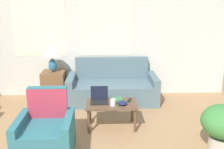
% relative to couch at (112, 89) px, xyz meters
% --- Properties ---
extents(wall_back, '(6.62, 0.06, 2.60)m').
position_rel_couch_xyz_m(wall_back, '(-0.75, 0.44, 1.04)').
color(wall_back, silver).
rests_on(wall_back, ground_plane).
extents(couch, '(1.85, 0.85, 0.88)m').
position_rel_couch_xyz_m(couch, '(0.00, 0.00, 0.00)').
color(couch, slate).
rests_on(couch, ground_plane).
extents(armchair, '(0.74, 0.72, 0.88)m').
position_rel_couch_xyz_m(armchair, '(-0.99, -2.00, 0.01)').
color(armchair, '#2D6B75').
rests_on(armchair, ground_plane).
extents(side_table, '(0.47, 0.47, 0.62)m').
position_rel_couch_xyz_m(side_table, '(-1.23, 0.09, 0.05)').
color(side_table, brown).
rests_on(side_table, ground_plane).
extents(table_lamp, '(0.38, 0.38, 0.54)m').
position_rel_couch_xyz_m(table_lamp, '(-1.23, 0.09, 0.73)').
color(table_lamp, teal).
rests_on(table_lamp, side_table).
extents(coffee_table, '(0.84, 0.51, 0.42)m').
position_rel_couch_xyz_m(coffee_table, '(-0.06, -1.23, 0.10)').
color(coffee_table, brown).
rests_on(coffee_table, ground_plane).
extents(laptop, '(0.29, 0.29, 0.24)m').
position_rel_couch_xyz_m(laptop, '(-0.26, -1.16, 0.21)').
color(laptop, black).
rests_on(laptop, coffee_table).
extents(cup_navy, '(0.09, 0.09, 0.11)m').
position_rel_couch_xyz_m(cup_navy, '(-0.04, -1.34, 0.21)').
color(cup_navy, white).
rests_on(cup_navy, coffee_table).
extents(snack_bowl, '(0.15, 0.15, 0.06)m').
position_rel_couch_xyz_m(snack_bowl, '(0.11, -1.31, 0.19)').
color(snack_bowl, '#191E4C').
rests_on(snack_bowl, coffee_table).
extents(book_red, '(0.17, 0.17, 0.04)m').
position_rel_couch_xyz_m(book_red, '(0.04, -1.11, 0.18)').
color(book_red, '#3D7A4C').
rests_on(book_red, coffee_table).
extents(tv_remote, '(0.09, 0.16, 0.02)m').
position_rel_couch_xyz_m(tv_remote, '(0.24, -1.14, 0.17)').
color(tv_remote, black).
rests_on(tv_remote, coffee_table).
extents(potted_plant, '(0.61, 0.61, 0.68)m').
position_rel_couch_xyz_m(potted_plant, '(1.44, -2.05, 0.14)').
color(potted_plant, '#BCB2A3').
rests_on(potted_plant, ground_plane).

